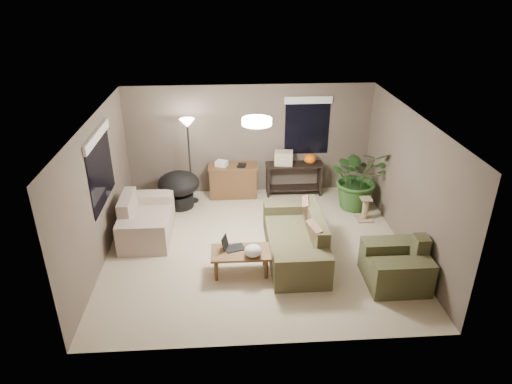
{
  "coord_description": "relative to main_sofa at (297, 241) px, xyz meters",
  "views": [
    {
      "loc": [
        -0.49,
        -7.27,
        4.67
      ],
      "look_at": [
        0.0,
        0.2,
        1.05
      ],
      "focal_mm": 32.0,
      "sensor_mm": 36.0,
      "label": 1
    }
  ],
  "objects": [
    {
      "name": "cat_scratching_post",
      "position": [
        1.6,
        1.21,
        -0.08
      ],
      "size": [
        0.32,
        0.32,
        0.5
      ],
      "color": "tan",
      "rests_on": "ground"
    },
    {
      "name": "armchair",
      "position": [
        1.52,
        -0.9,
        0.0
      ],
      "size": [
        0.95,
        1.0,
        0.85
      ],
      "color": "#4C4D2E",
      "rests_on": "ground"
    },
    {
      "name": "papasan_chair",
      "position": [
        -2.28,
        2.08,
        0.17
      ],
      "size": [
        1.03,
        1.03,
        0.8
      ],
      "color": "black",
      "rests_on": "ground"
    },
    {
      "name": "desk_papers",
      "position": [
        -1.25,
        2.51,
        0.51
      ],
      "size": [
        0.72,
        0.32,
        0.12
      ],
      "color": "silver",
      "rests_on": "desk"
    },
    {
      "name": "console_table",
      "position": [
        0.3,
        2.54,
        0.14
      ],
      "size": [
        1.3,
        0.4,
        0.75
      ],
      "color": "black",
      "rests_on": "ground"
    },
    {
      "name": "floor_lamp",
      "position": [
        -2.03,
        2.32,
        1.3
      ],
      "size": [
        0.32,
        0.32,
        1.91
      ],
      "color": "black",
      "rests_on": "ground"
    },
    {
      "name": "ceiling_fixture",
      "position": [
        -0.71,
        0.31,
        2.15
      ],
      "size": [
        0.5,
        0.5,
        0.1
      ],
      "primitive_type": "cylinder",
      "color": "white",
      "rests_on": "room_shell"
    },
    {
      "name": "window_left",
      "position": [
        -3.43,
        0.61,
        1.49
      ],
      "size": [
        0.05,
        1.56,
        1.33
      ],
      "color": "black",
      "rests_on": "room_shell"
    },
    {
      "name": "pumpkin",
      "position": [
        0.65,
        2.54,
        0.57
      ],
      "size": [
        0.37,
        0.37,
        0.23
      ],
      "primitive_type": "ellipsoid",
      "rotation": [
        0.0,
        0.0,
        0.41
      ],
      "color": "orange",
      "rests_on": "console_table"
    },
    {
      "name": "loveseat",
      "position": [
        -2.84,
        0.9,
        0.0
      ],
      "size": [
        0.9,
        1.6,
        0.85
      ],
      "color": "#C0B4A4",
      "rests_on": "ground"
    },
    {
      "name": "throw_pillows",
      "position": [
        0.26,
        0.0,
        0.36
      ],
      "size": [
        0.33,
        1.39,
        0.47
      ],
      "color": "#8C7251",
      "rests_on": "main_sofa"
    },
    {
      "name": "houseplant",
      "position": [
        1.58,
        1.8,
        0.25
      ],
      "size": [
        1.27,
        1.41,
        1.1
      ],
      "primitive_type": "imported",
      "color": "#2D5923",
      "rests_on": "ground"
    },
    {
      "name": "window_back",
      "position": [
        0.59,
        2.79,
        1.49
      ],
      "size": [
        1.06,
        0.05,
        1.33
      ],
      "color": "black",
      "rests_on": "room_shell"
    },
    {
      "name": "plastic_bag",
      "position": [
        -0.83,
        -0.62,
        0.23
      ],
      "size": [
        0.37,
        0.36,
        0.2
      ],
      "primitive_type": "ellipsoid",
      "rotation": [
        0.0,
        0.0,
        -0.43
      ],
      "color": "white",
      "rests_on": "coffee_table"
    },
    {
      "name": "desk",
      "position": [
        -1.1,
        2.52,
        0.08
      ],
      "size": [
        1.1,
        0.5,
        0.75
      ],
      "color": "brown",
      "rests_on": "ground"
    },
    {
      "name": "coffee_table",
      "position": [
        -1.03,
        -0.47,
        0.06
      ],
      "size": [
        1.0,
        0.55,
        0.42
      ],
      "color": "brown",
      "rests_on": "ground"
    },
    {
      "name": "main_sofa",
      "position": [
        0.0,
        0.0,
        0.0
      ],
      "size": [
        0.95,
        2.2,
        0.85
      ],
      "color": "brown",
      "rests_on": "ground"
    },
    {
      "name": "cardboard_box",
      "position": [
        0.05,
        2.54,
        0.61
      ],
      "size": [
        0.44,
        0.36,
        0.3
      ],
      "primitive_type": "cube",
      "rotation": [
        0.0,
        0.0,
        -0.15
      ],
      "color": "beige",
      "rests_on": "console_table"
    },
    {
      "name": "room_shell",
      "position": [
        -0.71,
        0.31,
        0.96
      ],
      "size": [
        5.5,
        5.5,
        5.5
      ],
      "color": "#C4B592",
      "rests_on": "ground"
    },
    {
      "name": "laptop",
      "position": [
        -1.2,
        -0.37,
        0.19
      ],
      "size": [
        0.42,
        0.32,
        0.24
      ],
      "color": "black",
      "rests_on": "coffee_table"
    }
  ]
}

